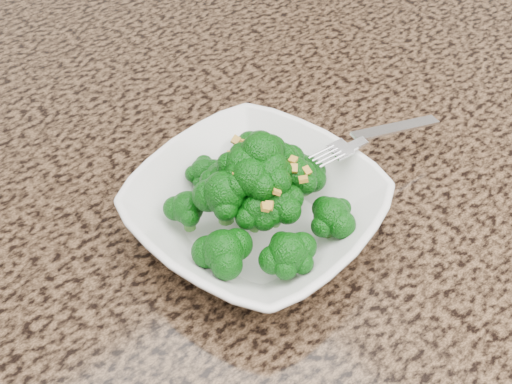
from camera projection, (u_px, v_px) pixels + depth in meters
granite_counter at (137, 202)px, 0.64m from camera, size 1.64×1.04×0.03m
bowl at (256, 210)px, 0.57m from camera, size 0.25×0.25×0.05m
broccoli_pile at (256, 164)px, 0.53m from camera, size 0.19×0.19×0.06m
garlic_topping at (256, 132)px, 0.51m from camera, size 0.11×0.11×0.01m
fork at (359, 143)px, 0.59m from camera, size 0.17×0.05×0.01m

